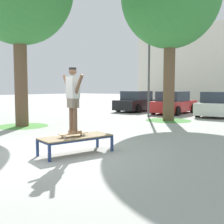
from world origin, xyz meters
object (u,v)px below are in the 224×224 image
(skate_box, at_px, (76,138))
(car_red, at_px, (173,103))
(light_post, at_px, (149,52))
(skater, at_px, (73,95))
(car_black, at_px, (137,102))
(skateboard, at_px, (73,134))
(car_white, at_px, (219,105))

(skate_box, distance_m, car_red, 12.71)
(light_post, bearing_deg, car_red, 86.72)
(skater, distance_m, car_black, 14.01)
(car_red, relative_size, light_post, 0.73)
(skateboard, xyz_separation_m, car_red, (-3.35, 12.33, 0.15))
(skateboard, height_order, car_white, car_white)
(skate_box, height_order, skater, skater)
(car_black, height_order, car_white, same)
(skate_box, relative_size, skateboard, 2.45)
(car_red, bearing_deg, skater, -74.79)
(skater, distance_m, car_white, 12.43)
(light_post, bearing_deg, skateboard, -69.52)
(skater, height_order, car_red, skater)
(car_white, bearing_deg, skater, -88.44)
(car_red, bearing_deg, car_white, 1.16)
(car_black, bearing_deg, car_red, -2.41)
(skateboard, height_order, light_post, light_post)
(skateboard, height_order, car_black, car_black)
(skater, xyz_separation_m, light_post, (-3.52, 9.42, 2.29))
(skateboard, distance_m, light_post, 10.58)
(skater, bearing_deg, skate_box, 76.65)
(skater, distance_m, car_red, 12.81)
(car_black, xyz_separation_m, car_white, (6.03, -0.07, 0.00))
(skate_box, xyz_separation_m, car_red, (-3.37, 12.26, 0.28))
(skate_box, bearing_deg, car_black, 117.27)
(skateboard, bearing_deg, car_black, 117.06)
(car_black, xyz_separation_m, light_post, (2.85, -3.04, 3.13))
(car_black, bearing_deg, skater, -62.94)
(skateboard, distance_m, car_red, 12.78)
(car_black, distance_m, car_red, 3.02)
(car_black, relative_size, car_red, 1.00)
(skater, height_order, light_post, light_post)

